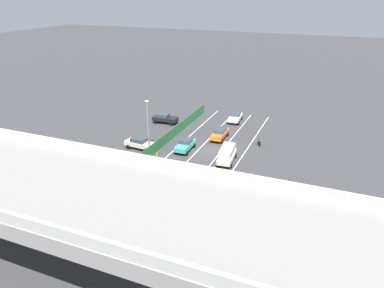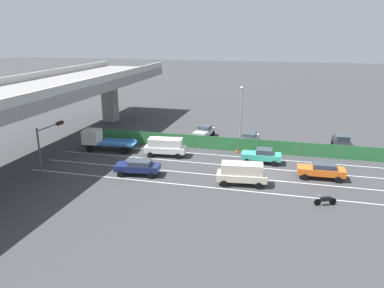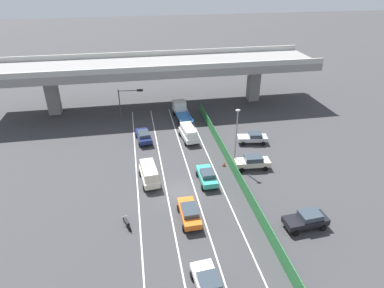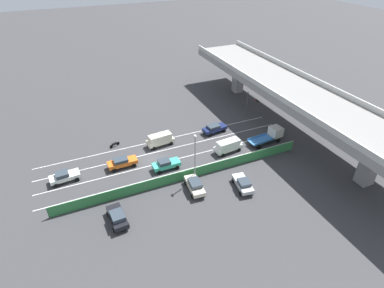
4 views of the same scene
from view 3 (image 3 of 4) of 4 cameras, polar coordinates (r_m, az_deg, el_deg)
name	(u,v)px [view 3 (image 3 of 4)]	position (r m, az deg, el deg)	size (l,w,h in m)	color
ground_plane	(181,191)	(38.32, -1.95, -8.03)	(300.00, 300.00, 0.00)	#38383A
lane_line_left_edge	(137,179)	(40.71, -9.44, -6.01)	(0.14, 42.45, 0.01)	silver
lane_line_mid_left	(164,177)	(40.80, -4.89, -5.61)	(0.14, 42.45, 0.01)	silver
lane_line_mid_right	(190,174)	(41.14, -0.40, -5.17)	(0.14, 42.45, 0.01)	silver
lane_line_right_edge	(215,171)	(41.73, 3.98, -4.71)	(0.14, 42.45, 0.01)	silver
elevated_overpass	(157,68)	(59.27, -6.06, 12.88)	(56.11, 10.99, 8.78)	gray
green_fence	(231,164)	(41.80, 6.79, -3.46)	(0.10, 38.55, 1.65)	#2D753D
car_taxi_orange	(189,212)	(33.95, -0.49, -11.67)	(2.00, 4.56, 1.58)	orange
car_taxi_teal	(207,176)	(39.22, 2.58, -5.49)	(2.01, 4.31, 1.64)	teal
car_van_white	(188,133)	(48.44, -0.61, 1.98)	(2.40, 4.91, 2.10)	silver
car_van_cream	(149,173)	(39.44, -7.38, -4.98)	(2.38, 4.87, 2.11)	beige
car_hatchback_white	(208,283)	(28.09, 2.81, -22.76)	(2.35, 4.35, 1.61)	silver
car_sedan_navy	(144,136)	(48.72, -8.31, 1.41)	(2.42, 4.67, 1.55)	navy
flatbed_truck_blue	(181,110)	(56.01, -1.95, 5.86)	(2.72, 6.45, 2.52)	black
motorcycle	(127,223)	(34.03, -11.13, -13.18)	(0.89, 1.85, 0.93)	black
parked_sedan_dark	(307,219)	(34.95, 19.09, -12.14)	(4.39, 2.23, 1.67)	black
parked_sedan_cream	(252,162)	(42.51, 10.34, -2.99)	(4.51, 2.23, 1.69)	beige
parked_wagon_silver	(253,138)	(48.55, 10.41, 1.10)	(4.45, 2.49, 1.57)	#B2B5B7
traffic_light	(128,97)	(55.62, -10.92, 7.85)	(4.02, 0.61, 5.15)	#47474C
street_lamp	(236,133)	(40.85, 7.64, 1.88)	(0.60, 0.36, 7.80)	gray
traffic_cone	(224,164)	(42.78, 5.53, -3.46)	(0.47, 0.47, 0.58)	orange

